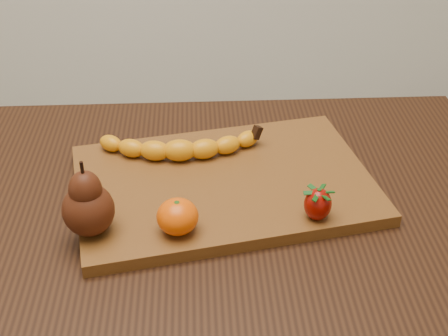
{
  "coord_description": "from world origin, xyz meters",
  "views": [
    {
      "loc": [
        0.01,
        -0.73,
        1.34
      ],
      "look_at": [
        0.04,
        0.06,
        0.8
      ],
      "focal_mm": 50.0,
      "sensor_mm": 36.0,
      "label": 1
    }
  ],
  "objects_px": {
    "cutting_board": "(224,184)",
    "mandarin": "(178,217)",
    "table": "(197,262)",
    "pear": "(87,198)"
  },
  "relations": [
    {
      "from": "table",
      "to": "mandarin",
      "type": "relative_size",
      "value": 17.32
    },
    {
      "from": "table",
      "to": "pear",
      "type": "distance_m",
      "value": 0.23
    },
    {
      "from": "pear",
      "to": "table",
      "type": "bearing_deg",
      "value": 21.22
    },
    {
      "from": "mandarin",
      "to": "table",
      "type": "bearing_deg",
      "value": 68.72
    },
    {
      "from": "pear",
      "to": "mandarin",
      "type": "bearing_deg",
      "value": -3.22
    },
    {
      "from": "cutting_board",
      "to": "pear",
      "type": "height_order",
      "value": "pear"
    },
    {
      "from": "table",
      "to": "pear",
      "type": "height_order",
      "value": "pear"
    },
    {
      "from": "pear",
      "to": "mandarin",
      "type": "distance_m",
      "value": 0.12
    },
    {
      "from": "cutting_board",
      "to": "mandarin",
      "type": "height_order",
      "value": "mandarin"
    },
    {
      "from": "cutting_board",
      "to": "mandarin",
      "type": "distance_m",
      "value": 0.14
    }
  ]
}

